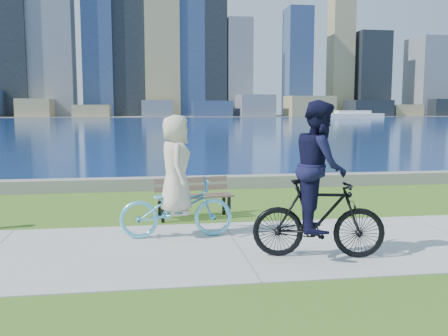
% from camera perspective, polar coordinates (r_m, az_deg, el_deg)
% --- Properties ---
extents(ground, '(320.00, 320.00, 0.00)m').
position_cam_1_polar(ground, '(8.43, 1.62, -9.09)').
color(ground, '#396119').
rests_on(ground, ground).
extents(concrete_path, '(80.00, 3.50, 0.02)m').
position_cam_1_polar(concrete_path, '(8.43, 1.63, -9.03)').
color(concrete_path, '#A7A7A2').
rests_on(concrete_path, ground).
extents(seawall, '(90.00, 0.50, 0.35)m').
position_cam_1_polar(seawall, '(14.41, -2.78, -1.68)').
color(seawall, gray).
rests_on(seawall, ground).
extents(bay_water, '(320.00, 131.00, 0.01)m').
position_cam_1_polar(bay_water, '(80.02, -7.66, 5.17)').
color(bay_water, navy).
rests_on(bay_water, ground).
extents(far_shore, '(320.00, 30.00, 0.12)m').
position_cam_1_polar(far_shore, '(138.00, -8.11, 5.88)').
color(far_shore, slate).
rests_on(far_shore, ground).
extents(city_skyline, '(177.60, 22.59, 76.00)m').
position_cam_1_polar(city_skyline, '(139.93, -12.16, 16.31)').
color(city_skyline, '#93855A').
rests_on(city_skyline, ground).
extents(ferry_far, '(12.94, 3.70, 1.76)m').
position_cam_1_polar(ferry_far, '(112.71, 14.48, 5.86)').
color(ferry_far, white).
rests_on(ferry_far, ground).
extents(park_bench, '(1.69, 0.80, 0.84)m').
position_cam_1_polar(park_bench, '(10.58, -3.54, -2.96)').
color(park_bench, black).
rests_on(park_bench, ground).
extents(cyclist_woman, '(0.71, 2.01, 2.18)m').
position_cam_1_polar(cyclist_woman, '(8.91, -5.49, -2.78)').
color(cyclist_woman, '#61CAEC').
rests_on(cyclist_woman, ground).
extents(cyclist_man, '(1.01, 2.10, 2.42)m').
position_cam_1_polar(cyclist_man, '(7.76, 10.82, -2.79)').
color(cyclist_man, black).
rests_on(cyclist_man, ground).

